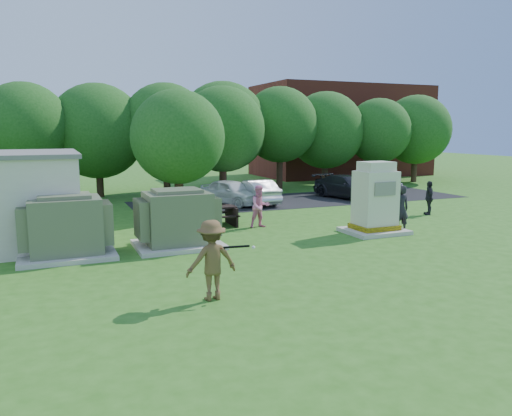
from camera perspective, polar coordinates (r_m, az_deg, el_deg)
name	(u,v)px	position (r m, az deg, el deg)	size (l,w,h in m)	color
ground	(308,271)	(14.95, 5.96, -7.15)	(120.00, 120.00, 0.00)	#2D6619
brick_building	(341,131)	(46.78, 9.65, 8.68)	(15.00, 8.00, 8.00)	maroon
parking_strip	(303,199)	(29.85, 5.38, 0.97)	(20.00, 6.00, 0.01)	#232326
transformer_left	(66,228)	(17.38, -20.88, -2.12)	(3.00, 2.40, 2.07)	beige
transformer_right	(178,220)	(17.86, -8.95, -1.35)	(3.00, 2.40, 2.07)	beige
generator_cabinet	(375,202)	(20.54, 13.46, 0.66)	(2.36, 1.93, 2.88)	beige
picnic_table	(213,214)	(21.52, -4.99, -0.70)	(2.00, 1.50, 0.86)	black
batter	(212,260)	(12.25, -5.10, -5.95)	(1.28, 0.74, 1.98)	brown
person_by_generator	(401,209)	(20.97, 16.20, -0.09)	(0.70, 0.46, 1.93)	black
person_at_picnic	(260,206)	(21.15, 0.46, 0.17)	(0.88, 0.68, 1.81)	pink
person_walking_right	(429,198)	(25.80, 19.16, 1.10)	(0.97, 0.40, 1.65)	#242328
car_white	(231,192)	(27.79, -2.83, 1.85)	(1.65, 4.09, 1.39)	white
car_silver_a	(255,192)	(28.03, -0.08, 1.89)	(1.44, 4.13, 1.36)	silver
car_dark	(348,187)	(30.70, 10.51, 2.38)	(1.95, 4.80, 1.39)	black
car_silver_b	(366,185)	(32.70, 12.48, 2.62)	(2.13, 4.61, 1.28)	silver
batting_equipment	(233,247)	(12.24, -2.63, -4.52)	(1.13, 0.21, 0.16)	black
tree_row	(193,129)	(32.27, -7.16, 8.93)	(41.30, 13.30, 7.30)	#47301E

